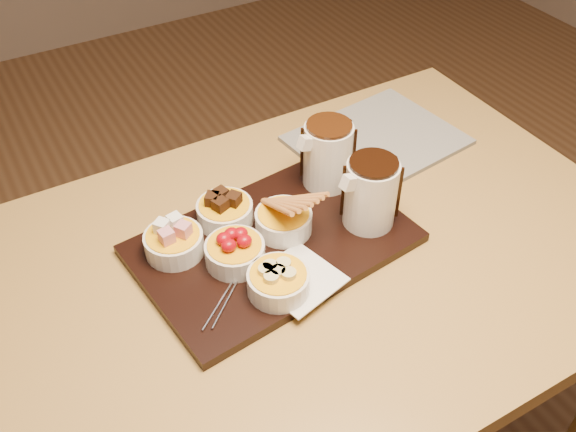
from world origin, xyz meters
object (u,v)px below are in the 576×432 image
serving_board (273,243)px  pitcher_milk_chocolate (328,155)px  newspaper (377,140)px  bowl_strawberries (235,253)px  pitcher_dark_chocolate (371,194)px  dining_table (308,291)px

serving_board → pitcher_milk_chocolate: size_ratio=3.68×
pitcher_milk_chocolate → newspaper: size_ratio=0.38×
bowl_strawberries → pitcher_dark_chocolate: pitcher_dark_chocolate is taller
serving_board → pitcher_dark_chocolate: pitcher_dark_chocolate is taller
dining_table → pitcher_dark_chocolate: pitcher_dark_chocolate is taller
serving_board → newspaper: (0.34, 0.17, -0.00)m
pitcher_dark_chocolate → newspaper: size_ratio=0.38×
dining_table → bowl_strawberries: (-0.13, 0.03, 0.14)m
dining_table → bowl_strawberries: bearing=166.5°
serving_board → pitcher_dark_chocolate: (0.17, -0.04, 0.07)m
bowl_strawberries → newspaper: bowl_strawberries is taller
serving_board → bowl_strawberries: bowl_strawberries is taller
bowl_strawberries → pitcher_dark_chocolate: 0.25m
bowl_strawberries → pitcher_milk_chocolate: 0.27m
pitcher_dark_chocolate → newspaper: bearing=44.1°
pitcher_dark_chocolate → pitcher_milk_chocolate: 0.13m
serving_board → pitcher_dark_chocolate: size_ratio=3.68×
dining_table → pitcher_milk_chocolate: (0.12, 0.13, 0.18)m
serving_board → pitcher_milk_chocolate: 0.20m
newspaper → bowl_strawberries: bearing=-163.7°
bowl_strawberries → pitcher_milk_chocolate: size_ratio=0.80×
pitcher_dark_chocolate → bowl_strawberries: bearing=167.3°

